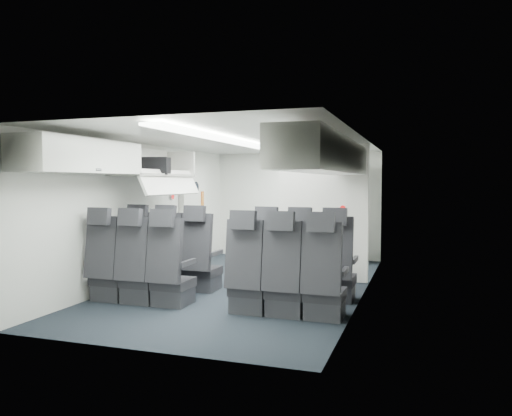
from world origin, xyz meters
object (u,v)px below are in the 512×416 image
Objects in this scene: flight_attendant at (297,223)px; seat_row_mid at (208,277)px; seat_row_front at (235,265)px; carry_on_bag at (154,166)px; galley_unit at (340,213)px; boarding_door at (193,214)px.

seat_row_mid is at bearing 155.18° from flight_attendant.
carry_on_bag is at bearing 171.13° from seat_row_front.
flight_attendant is (-0.52, -1.35, -0.10)m from galley_unit.
seat_row_mid is 4.30m from galley_unit.
galley_unit reaches higher than seat_row_mid.
galley_unit is 1.02× the size of boarding_door.
galley_unit is (0.95, 4.15, 0.55)m from seat_row_mid.
boarding_door is 4.27× the size of carry_on_bag.
seat_row_front is at bearing -51.84° from boarding_door.
boarding_door is 2.07m from carry_on_bag.
galley_unit is at bearing 73.72° from seat_row_front.
flight_attendant is (0.43, 2.80, 0.44)m from seat_row_mid.
flight_attendant is 3.88× the size of carry_on_bag.
carry_on_bag reaches higher than flight_attendant.
boarding_door is at bearing -155.72° from galley_unit.
flight_attendant is 2.64m from carry_on_bag.
seat_row_mid is 1.75× the size of galley_unit.
flight_attendant is at bearing -111.21° from galley_unit.
seat_row_front is 1.00× the size of seat_row_mid.
flight_attendant reaches higher than seat_row_front.
flight_attendant is at bearing 81.36° from seat_row_mid.
flight_attendant is (2.06, -0.18, -0.11)m from boarding_door.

